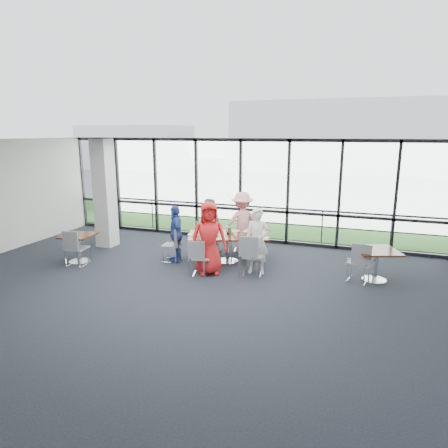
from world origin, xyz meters
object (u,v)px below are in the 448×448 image
(chair_main_fl, at_px, (208,236))
(chair_main_nr, at_px, (253,256))
(chair_main_end, at_px, (172,245))
(chair_spare_la, at_px, (77,248))
(main_table, at_px, (228,239))
(side_table_right, at_px, (376,254))
(side_table_left, at_px, (78,239))
(chair_spare_lb, at_px, (103,230))
(structural_column, at_px, (105,194))
(diner_end, at_px, (176,234))
(diner_near_left, at_px, (209,238))
(chair_main_fr, at_px, (242,235))
(diner_far_right, at_px, (242,222))
(chair_spare_r, at_px, (359,262))
(chair_main_nl, at_px, (201,258))
(diner_far_left, at_px, (208,226))
(diner_near_right, at_px, (257,241))

(chair_main_fl, bearing_deg, chair_main_nr, 113.31)
(chair_main_end, distance_m, chair_spare_la, 2.41)
(main_table, distance_m, side_table_right, 3.68)
(side_table_right, bearing_deg, chair_main_fl, 167.81)
(side_table_left, height_order, chair_main_nr, chair_main_nr)
(side_table_left, relative_size, chair_spare_lb, 1.01)
(chair_main_nr, xyz_separation_m, chair_spare_lb, (-5.07, 1.08, -0.05))
(structural_column, bearing_deg, diner_end, -14.12)
(side_table_right, height_order, diner_near_left, diner_near_left)
(side_table_left, relative_size, chair_main_end, 0.99)
(chair_main_nr, height_order, chair_main_end, chair_main_nr)
(chair_main_fr, distance_m, chair_main_end, 2.16)
(diner_far_right, distance_m, chair_spare_la, 4.49)
(chair_spare_r, bearing_deg, diner_near_left, -156.49)
(side_table_left, relative_size, diner_end, 0.58)
(diner_near_left, bearing_deg, chair_spare_r, -17.95)
(chair_main_end, bearing_deg, chair_main_nr, 76.97)
(main_table, relative_size, chair_spare_r, 2.48)
(chair_spare_la, distance_m, chair_spare_lb, 2.00)
(chair_main_nl, bearing_deg, side_table_right, -1.32)
(chair_main_nr, bearing_deg, chair_main_end, 160.88)
(side_table_left, distance_m, chair_spare_r, 7.08)
(main_table, height_order, chair_main_fr, chair_main_fr)
(side_table_right, height_order, diner_far_right, diner_far_right)
(side_table_left, height_order, chair_spare_lb, chair_spare_lb)
(diner_far_left, bearing_deg, diner_near_right, 132.67)
(main_table, bearing_deg, chair_spare_la, -176.40)
(diner_near_right, height_order, diner_far_left, diner_near_right)
(chair_main_nr, xyz_separation_m, chair_main_fr, (-0.83, 1.86, -0.01))
(diner_near_left, bearing_deg, side_table_left, 156.84)
(side_table_right, height_order, chair_spare_la, chair_spare_la)
(diner_far_right, bearing_deg, side_table_right, 129.23)
(diner_near_left, height_order, chair_main_fr, diner_near_left)
(diner_end, distance_m, chair_spare_lb, 2.97)
(structural_column, height_order, chair_main_nr, structural_column)
(chair_main_nr, distance_m, chair_spare_lb, 5.19)
(diner_far_right, bearing_deg, diner_near_left, 51.61)
(diner_far_right, bearing_deg, diner_far_left, -8.76)
(structural_column, height_order, chair_spare_r, structural_column)
(chair_main_nl, bearing_deg, chair_main_fr, 66.22)
(structural_column, bearing_deg, diner_near_right, -9.56)
(diner_end, xyz_separation_m, chair_main_fl, (0.41, 1.24, -0.34))
(diner_near_left, height_order, chair_main_fl, diner_near_left)
(diner_end, bearing_deg, diner_near_left, 28.14)
(diner_far_right, bearing_deg, chair_spare_la, 3.29)
(main_table, height_order, chair_spare_lb, chair_spare_lb)
(chair_main_fl, height_order, chair_main_fr, chair_main_fr)
(diner_near_left, distance_m, chair_main_fl, 2.05)
(chair_spare_lb, height_order, chair_spare_r, chair_spare_r)
(diner_far_left, relative_size, chair_main_fl, 1.88)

